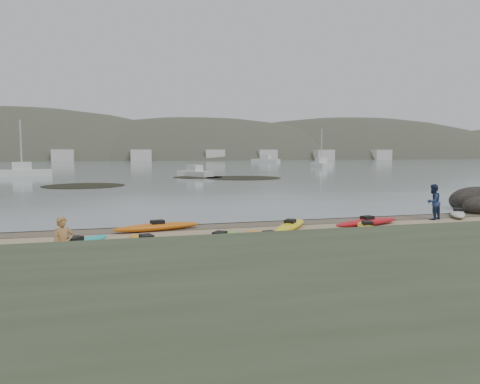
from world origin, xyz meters
name	(u,v)px	position (x,y,z in m)	size (l,w,h in m)	color
ground	(240,223)	(0.00, 0.00, 0.00)	(600.00, 600.00, 0.00)	tan
wet_sand	(242,224)	(0.00, -0.30, 0.00)	(60.00, 60.00, 0.00)	brown
water	(117,156)	(0.00, 300.00, 0.01)	(1200.00, 1200.00, 0.00)	slate
kayaks	(249,234)	(-0.70, -3.79, 0.17)	(23.80, 8.43, 0.34)	yellow
person_west	(63,245)	(-7.34, -7.45, 0.80)	(0.58, 0.38, 1.60)	#AC7B44
person_east	(433,202)	(9.68, -1.56, 0.90)	(0.87, 0.68, 1.80)	navy
kelp_mats	(191,180)	(3.43, 33.58, 0.03)	(27.68, 19.04, 0.04)	black
moored_boats	(155,165)	(3.59, 79.03, 0.59)	(86.57, 78.70, 1.31)	silver
far_hills	(208,192)	(39.38, 193.97, -15.93)	(550.00, 135.00, 80.00)	#384235
far_town	(143,155)	(6.00, 145.00, 2.00)	(199.00, 5.00, 4.00)	beige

